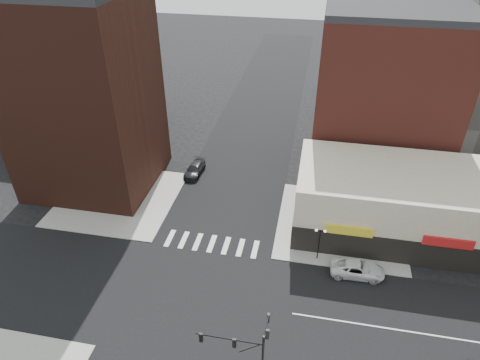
# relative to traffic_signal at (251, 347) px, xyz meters

# --- Properties ---
(ground) EXTENTS (240.00, 240.00, 0.00)m
(ground) POSITION_rel_traffic_signal_xyz_m (-7.24, 7.83, -4.96)
(ground) COLOR black
(ground) RESTS_ON ground
(road_ew) EXTENTS (200.00, 14.00, 0.02)m
(road_ew) POSITION_rel_traffic_signal_xyz_m (-7.24, 7.83, -4.95)
(road_ew) COLOR black
(road_ew) RESTS_ON ground
(road_ns) EXTENTS (14.00, 200.00, 0.02)m
(road_ns) POSITION_rel_traffic_signal_xyz_m (-7.24, 7.83, -4.95)
(road_ns) COLOR black
(road_ns) RESTS_ON ground
(sidewalk_nw) EXTENTS (15.00, 15.00, 0.12)m
(sidewalk_nw) POSITION_rel_traffic_signal_xyz_m (-21.74, 22.33, -4.90)
(sidewalk_nw) COLOR gray
(sidewalk_nw) RESTS_ON ground
(sidewalk_ne) EXTENTS (15.00, 15.00, 0.12)m
(sidewalk_ne) POSITION_rel_traffic_signal_xyz_m (7.26, 22.33, -4.90)
(sidewalk_ne) COLOR gray
(sidewalk_ne) RESTS_ON ground
(building_nw) EXTENTS (16.00, 15.00, 25.00)m
(building_nw) POSITION_rel_traffic_signal_xyz_m (-26.24, 26.33, 7.54)
(building_nw) COLOR #391A12
(building_nw) RESTS_ON ground
(building_nw_low) EXTENTS (20.00, 18.00, 12.00)m
(building_nw_low) POSITION_rel_traffic_signal_xyz_m (-39.24, 41.83, 1.04)
(building_nw_low) COLOR #391A12
(building_nw_low) RESTS_ON ground
(building_ne_midrise) EXTENTS (18.00, 15.00, 22.00)m
(building_ne_midrise) POSITION_rel_traffic_signal_xyz_m (11.76, 37.33, 6.04)
(building_ne_midrise) COLOR maroon
(building_ne_midrise) RESTS_ON ground
(building_ne_row) EXTENTS (24.20, 12.20, 8.00)m
(building_ne_row) POSITION_rel_traffic_signal_xyz_m (13.76, 22.83, -1.66)
(building_ne_row) COLOR beige
(building_ne_row) RESTS_ON ground
(traffic_signal) EXTENTS (5.59, 3.09, 7.77)m
(traffic_signal) POSITION_rel_traffic_signal_xyz_m (0.00, 0.00, 0.00)
(traffic_signal) COLOR black
(traffic_signal) RESTS_ON ground
(street_lamp_ne) EXTENTS (1.22, 0.32, 4.16)m
(street_lamp_ne) POSITION_rel_traffic_signal_xyz_m (4.76, 15.83, -1.67)
(street_lamp_ne) COLOR black
(street_lamp_ne) RESTS_ON sidewalk_ne
(white_suv) EXTENTS (5.78, 2.81, 1.58)m
(white_suv) POSITION_rel_traffic_signal_xyz_m (8.99, 14.33, -4.17)
(white_suv) COLOR silver
(white_suv) RESTS_ON ground
(dark_sedan_north) EXTENTS (2.41, 5.27, 1.49)m
(dark_sedan_north) POSITION_rel_traffic_signal_xyz_m (-13.44, 30.21, -4.22)
(dark_sedan_north) COLOR black
(dark_sedan_north) RESTS_ON ground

